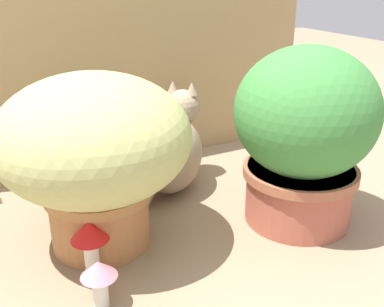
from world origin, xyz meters
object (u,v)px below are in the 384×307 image
grass_planter (94,149)px  leafy_planter (304,132)px  cat (174,149)px  mushroom_ornament_red (90,237)px  mushroom_ornament_pink (99,275)px

grass_planter → leafy_planter: 0.51m
cat → mushroom_ornament_red: (-0.35, -0.30, -0.03)m
leafy_planter → mushroom_ornament_pink: 0.60m
leafy_planter → cat: leafy_planter is taller
leafy_planter → cat: (-0.20, 0.33, -0.12)m
leafy_planter → mushroom_ornament_pink: leafy_planter is taller
grass_planter → mushroom_ornament_pink: size_ratio=4.23×
grass_planter → leafy_planter: (0.49, -0.14, -0.00)m
mushroom_ornament_red → mushroom_ornament_pink: bearing=-98.4°
mushroom_ornament_pink → mushroom_ornament_red: size_ratio=0.80×
mushroom_ornament_red → grass_planter: bearing=63.2°
grass_planter → cat: 0.37m
leafy_planter → mushroom_ornament_red: size_ratio=3.52×
cat → mushroom_ornament_red: 0.46m
grass_planter → cat: grass_planter is taller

